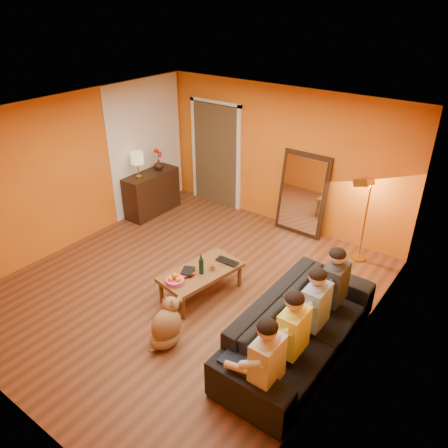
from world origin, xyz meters
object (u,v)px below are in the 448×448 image
Objects in this scene: floor_lamp at (365,221)px; person_mid_left at (293,338)px; dog at (166,323)px; vase at (159,165)px; table_lamp at (138,165)px; person_mid_right at (315,312)px; mirror_frame at (303,194)px; wine_bottle at (201,264)px; person_far_left at (267,368)px; sideboard at (152,193)px; laptop at (225,263)px; coffee_table at (201,282)px; tumbler at (213,267)px; person_far_right at (334,290)px; sofa at (300,327)px.

floor_lamp is 1.18× the size of person_mid_left.
person_mid_left is at bearing 23.33° from dog.
table_lamp is at bearing -90.00° from vase.
person_mid_right is at bearing 40.16° from dog.
mirror_frame is 3.12m from person_mid_right.
person_mid_left is at bearing -17.85° from wine_bottle.
person_far_left is at bearing -67.36° from mirror_frame.
sideboard is 0.74m from table_lamp.
mirror_frame is 3.69m from dog.
wine_bottle is at bearing -109.32° from laptop.
coffee_table is 1.10m from dog.
vase reaches higher than wine_bottle.
table_lamp reaches higher than sideboard.
dog is 1.20m from tumbler.
coffee_table is at bearing -165.55° from person_far_right.
floor_lamp is 4.65× the size of wine_bottle.
person_far_right is 5.92× the size of vase.
sofa is at bearing -142.43° from person_mid_right.
person_far_left is 3.94× the size of wine_bottle.
dog is 6.87× the size of tumbler.
dog is at bearing -89.48° from mirror_frame.
person_mid_right is 3.41× the size of laptop.
vase is (-4.06, -0.55, 0.23)m from floor_lamp.
person_mid_right is at bearing -6.51° from tumbler.
dog is at bearing -135.34° from person_far_right.
dog is at bearing -39.02° from table_lamp.
person_mid_right is (4.37, -1.31, -0.49)m from table_lamp.
floor_lamp reaches higher than dog.
person_mid_right is 0.55m from person_far_right.
person_mid_right is at bearing -59.56° from mirror_frame.
table_lamp reaches higher than dog.
floor_lamp is 4.02× the size of laptop.
table_lamp is 0.57m from vase.
vase is at bearing 145.90° from person_far_left.
sofa reaches higher than wine_bottle.
floor_lamp is at bearing 4.11° from sofa.
person_mid_left is at bearing -26.29° from sideboard.
sofa reaches higher than dog.
person_mid_left is at bearing -90.00° from person_far_right.
floor_lamp reaches higher than vase.
sofa is at bearing -4.35° from wine_bottle.
sideboard is at bearing 153.71° from person_mid_left.
floor_lamp is (1.27, -0.28, -0.04)m from mirror_frame.
mirror_frame is at bearing 94.20° from coffee_table.
table_lamp is 4.22m from floor_lamp.
wine_bottle is (-1.79, -0.52, -0.03)m from person_far_right.
tumbler is at bearing 106.17° from dog.
sideboard is 3.30× the size of laptop.
table_lamp is at bearing 148.83° from dog.
sofa is 1.73m from coffee_table.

